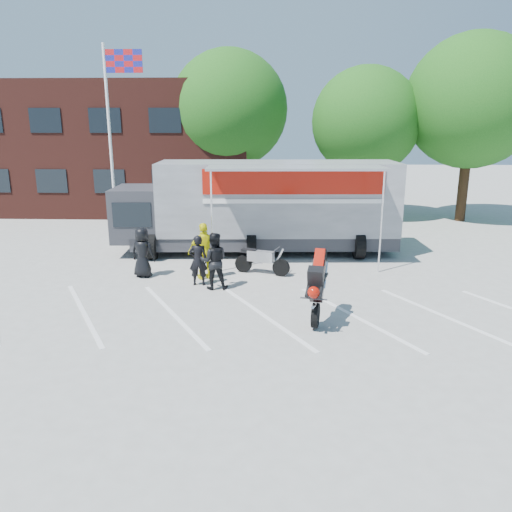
# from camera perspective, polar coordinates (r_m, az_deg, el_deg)

# --- Properties ---
(ground) EXTENTS (100.00, 100.00, 0.00)m
(ground) POSITION_cam_1_polar(r_m,az_deg,el_deg) (12.28, -0.18, -8.52)
(ground) COLOR #A7A7A2
(ground) RESTS_ON ground
(parking_bay_lines) EXTENTS (18.09, 13.33, 0.01)m
(parking_bay_lines) POSITION_cam_1_polar(r_m,az_deg,el_deg) (13.20, 0.01, -6.77)
(parking_bay_lines) COLOR white
(parking_bay_lines) RESTS_ON ground
(office_building) EXTENTS (18.00, 8.00, 7.00)m
(office_building) POSITION_cam_1_polar(r_m,az_deg,el_deg) (31.10, -17.83, 11.74)
(office_building) COLOR #4C1F18
(office_building) RESTS_ON ground
(flagpole) EXTENTS (1.61, 0.12, 8.00)m
(flagpole) POSITION_cam_1_polar(r_m,az_deg,el_deg) (22.28, -15.85, 14.86)
(flagpole) COLOR white
(flagpole) RESTS_ON ground
(tree_left) EXTENTS (6.12, 6.12, 8.64)m
(tree_left) POSITION_cam_1_polar(r_m,az_deg,el_deg) (27.36, -3.07, 16.39)
(tree_left) COLOR #382314
(tree_left) RESTS_ON ground
(tree_mid) EXTENTS (5.44, 5.44, 7.68)m
(tree_mid) POSITION_cam_1_polar(r_m,az_deg,el_deg) (26.63, 12.44, 14.77)
(tree_mid) COLOR #382314
(tree_mid) RESTS_ON ground
(tree_right) EXTENTS (6.46, 6.46, 9.12)m
(tree_right) POSITION_cam_1_polar(r_m,az_deg,el_deg) (27.46, 23.48, 15.87)
(tree_right) COLOR #382314
(tree_right) RESTS_ON ground
(transporter_truck) EXTENTS (11.16, 5.77, 3.48)m
(transporter_truck) POSITION_cam_1_polar(r_m,az_deg,el_deg) (19.54, 0.95, 0.49)
(transporter_truck) COLOR #96979E
(transporter_truck) RESTS_ON ground
(parked_motorcycle) EXTENTS (2.05, 1.23, 1.02)m
(parked_motorcycle) POSITION_cam_1_polar(r_m,az_deg,el_deg) (16.69, 0.69, -2.06)
(parked_motorcycle) COLOR #B5B5BA
(parked_motorcycle) RESTS_ON ground
(stunt_bike_rider) EXTENTS (1.17, 1.87, 2.05)m
(stunt_bike_rider) POSITION_cam_1_polar(r_m,az_deg,el_deg) (13.10, 7.18, -7.09)
(stunt_bike_rider) COLOR black
(stunt_bike_rider) RESTS_ON ground
(spectator_leather_a) EXTENTS (0.92, 0.73, 1.64)m
(spectator_leather_a) POSITION_cam_1_polar(r_m,az_deg,el_deg) (16.60, -12.84, 0.40)
(spectator_leather_a) COLOR black
(spectator_leather_a) RESTS_ON ground
(spectator_leather_b) EXTENTS (0.59, 0.40, 1.58)m
(spectator_leather_b) POSITION_cam_1_polar(r_m,az_deg,el_deg) (15.47, -6.63, -0.49)
(spectator_leather_b) COLOR black
(spectator_leather_b) RESTS_ON ground
(spectator_leather_c) EXTENTS (0.90, 0.73, 1.74)m
(spectator_leather_c) POSITION_cam_1_polar(r_m,az_deg,el_deg) (15.06, -4.84, -0.58)
(spectator_leather_c) COLOR black
(spectator_leather_c) RESTS_ON ground
(spectator_hivis) EXTENTS (1.16, 0.82, 1.83)m
(spectator_hivis) POSITION_cam_1_polar(r_m,az_deg,el_deg) (16.04, -5.90, 0.55)
(spectator_hivis) COLOR #F5ED0C
(spectator_hivis) RESTS_ON ground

